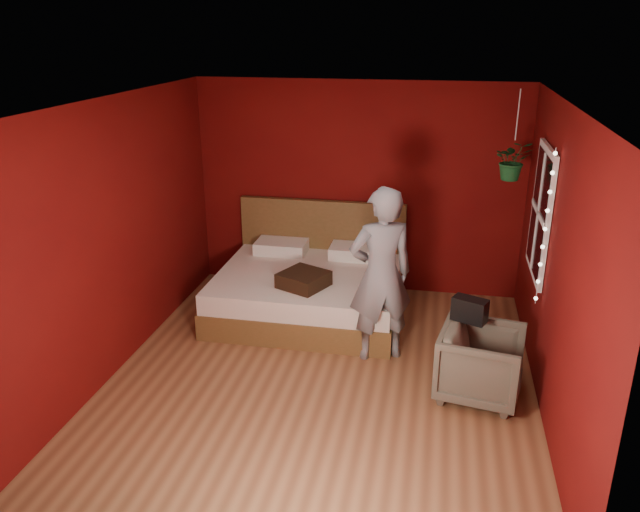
{
  "coord_description": "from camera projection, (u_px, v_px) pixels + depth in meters",
  "views": [
    {
      "loc": [
        1.0,
        -5.17,
        3.22
      ],
      "look_at": [
        -0.1,
        0.4,
        1.09
      ],
      "focal_mm": 35.0,
      "sensor_mm": 36.0,
      "label": 1
    }
  ],
  "objects": [
    {
      "name": "window",
      "position": [
        540.0,
        212.0,
        6.0
      ],
      "size": [
        0.05,
        0.97,
        1.27
      ],
      "color": "white",
      "rests_on": "room_walls"
    },
    {
      "name": "handbag",
      "position": [
        470.0,
        310.0,
        5.65
      ],
      "size": [
        0.34,
        0.26,
        0.22
      ],
      "primitive_type": "cube",
      "rotation": [
        0.0,
        0.0,
        -0.41
      ],
      "color": "black",
      "rests_on": "armchair"
    },
    {
      "name": "room_walls",
      "position": [
        322.0,
        209.0,
        5.47
      ],
      "size": [
        4.04,
        4.54,
        2.62
      ],
      "color": "#5F0C0A",
      "rests_on": "ground"
    },
    {
      "name": "armchair",
      "position": [
        481.0,
        363.0,
        5.62
      ],
      "size": [
        0.84,
        0.83,
        0.67
      ],
      "primitive_type": "imported",
      "rotation": [
        0.0,
        0.0,
        1.4
      ],
      "color": "#65604F",
      "rests_on": "ground"
    },
    {
      "name": "bed",
      "position": [
        310.0,
        287.0,
        7.32
      ],
      "size": [
        2.09,
        1.77,
        1.15
      ],
      "color": "brown",
      "rests_on": "ground"
    },
    {
      "name": "fairy_lights",
      "position": [
        545.0,
        229.0,
        5.52
      ],
      "size": [
        0.04,
        0.04,
        1.45
      ],
      "color": "silver",
      "rests_on": "room_walls"
    },
    {
      "name": "person",
      "position": [
        381.0,
        275.0,
        6.11
      ],
      "size": [
        0.77,
        0.65,
        1.79
      ],
      "primitive_type": "imported",
      "rotation": [
        0.0,
        0.0,
        3.55
      ],
      "color": "slate",
      "rests_on": "ground"
    },
    {
      "name": "hanging_plant",
      "position": [
        513.0,
        160.0,
        6.43
      ],
      "size": [
        0.4,
        0.35,
        0.93
      ],
      "color": "silver",
      "rests_on": "room_walls"
    },
    {
      "name": "throw_pillow",
      "position": [
        304.0,
        280.0,
        6.76
      ],
      "size": [
        0.6,
        0.6,
        0.16
      ],
      "primitive_type": "cube",
      "rotation": [
        0.0,
        0.0,
        -0.44
      ],
      "color": "black",
      "rests_on": "bed"
    },
    {
      "name": "floor",
      "position": [
        322.0,
        375.0,
        6.06
      ],
      "size": [
        4.5,
        4.5,
        0.0
      ],
      "primitive_type": "plane",
      "color": "brown",
      "rests_on": "ground"
    }
  ]
}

